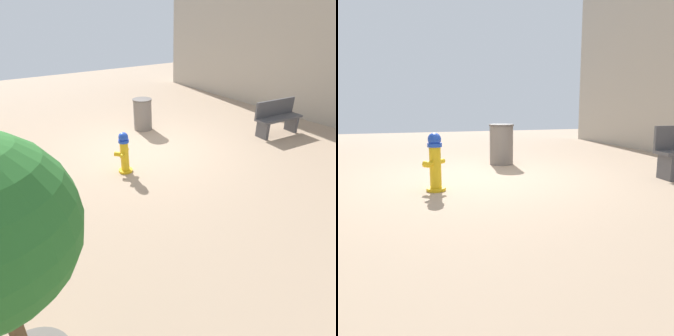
{
  "view_description": "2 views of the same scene",
  "coord_description": "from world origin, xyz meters",
  "views": [
    {
      "loc": [
        3.54,
        6.02,
        3.08
      ],
      "look_at": [
        0.55,
        1.78,
        0.39
      ],
      "focal_mm": 32.04,
      "sensor_mm": 36.0,
      "label": 1
    },
    {
      "loc": [
        1.53,
        6.12,
        1.3
      ],
      "look_at": [
        0.16,
        1.84,
        0.5
      ],
      "focal_mm": 37.2,
      "sensor_mm": 36.0,
      "label": 2
    }
  ],
  "objects": [
    {
      "name": "ground_plane",
      "position": [
        0.0,
        0.0,
        0.0
      ],
      "size": [
        23.4,
        23.4,
        0.0
      ],
      "primitive_type": "plane",
      "color": "tan"
    },
    {
      "name": "fire_hydrant",
      "position": [
        0.97,
        0.77,
        0.45
      ],
      "size": [
        0.36,
        0.36,
        0.9
      ],
      "color": "gold",
      "rests_on": "ground_plane"
    },
    {
      "name": "trash_bin",
      "position": [
        -0.73,
        -1.32,
        0.45
      ],
      "size": [
        0.55,
        0.55,
        0.9
      ],
      "color": "slate",
      "rests_on": "ground_plane"
    }
  ]
}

